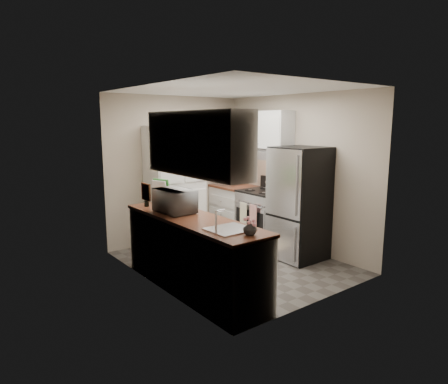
% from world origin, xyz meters
% --- Properties ---
extents(ground, '(3.20, 3.20, 0.00)m').
position_xyz_m(ground, '(0.00, 0.00, 0.00)').
color(ground, '#56514C').
rests_on(ground, ground).
extents(room_shell, '(2.64, 3.24, 2.52)m').
position_xyz_m(room_shell, '(-0.02, -0.01, 1.63)').
color(room_shell, beige).
rests_on(room_shell, ground).
extents(pantry_cabinet, '(0.90, 0.55, 2.00)m').
position_xyz_m(pantry_cabinet, '(-0.20, 1.32, 1.00)').
color(pantry_cabinet, silver).
rests_on(pantry_cabinet, ground).
extents(base_cabinet_left, '(0.60, 2.30, 0.88)m').
position_xyz_m(base_cabinet_left, '(-0.99, -0.43, 0.44)').
color(base_cabinet_left, silver).
rests_on(base_cabinet_left, ground).
extents(countertop_left, '(0.63, 2.33, 0.04)m').
position_xyz_m(countertop_left, '(-0.99, -0.43, 0.90)').
color(countertop_left, brown).
rests_on(countertop_left, base_cabinet_left).
extents(base_cabinet_right, '(0.60, 0.80, 0.88)m').
position_xyz_m(base_cabinet_right, '(0.99, 1.19, 0.44)').
color(base_cabinet_right, silver).
rests_on(base_cabinet_right, ground).
extents(countertop_right, '(0.63, 0.83, 0.04)m').
position_xyz_m(countertop_right, '(0.99, 1.19, 0.90)').
color(countertop_right, brown).
rests_on(countertop_right, base_cabinet_right).
extents(electric_range, '(0.71, 0.78, 1.13)m').
position_xyz_m(electric_range, '(0.97, 0.39, 0.48)').
color(electric_range, '#B7B7BC').
rests_on(electric_range, ground).
extents(refrigerator, '(0.70, 0.72, 1.70)m').
position_xyz_m(refrigerator, '(0.94, -0.41, 0.85)').
color(refrigerator, '#B7B7BC').
rests_on(refrigerator, ground).
extents(microwave, '(0.39, 0.56, 0.30)m').
position_xyz_m(microwave, '(-1.01, -0.06, 1.07)').
color(microwave, silver).
rests_on(microwave, countertop_left).
extents(wine_bottle, '(0.07, 0.07, 0.26)m').
position_xyz_m(wine_bottle, '(-1.14, 0.49, 1.05)').
color(wine_bottle, black).
rests_on(wine_bottle, countertop_left).
extents(flower_vase, '(0.16, 0.16, 0.15)m').
position_xyz_m(flower_vase, '(-0.94, -1.42, 0.99)').
color(flower_vase, white).
rests_on(flower_vase, countertop_left).
extents(cutting_board, '(0.12, 0.26, 0.34)m').
position_xyz_m(cutting_board, '(-0.81, 0.65, 1.09)').
color(cutting_board, green).
rests_on(cutting_board, countertop_left).
extents(toaster_oven, '(0.38, 0.46, 0.24)m').
position_xyz_m(toaster_oven, '(0.94, 1.30, 1.04)').
color(toaster_oven, silver).
rests_on(toaster_oven, countertop_right).
extents(fruit_basket, '(0.33, 0.33, 0.11)m').
position_xyz_m(fruit_basket, '(0.95, 1.27, 1.22)').
color(fruit_basket, '#DE3A03').
rests_on(fruit_basket, toaster_oven).
extents(kitchen_mat, '(0.73, 0.97, 0.01)m').
position_xyz_m(kitchen_mat, '(0.15, 0.45, 0.01)').
color(kitchen_mat, beige).
rests_on(kitchen_mat, ground).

